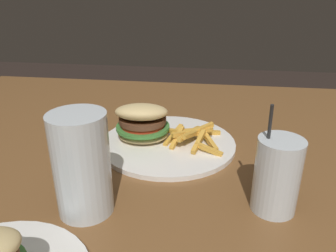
{
  "coord_description": "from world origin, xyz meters",
  "views": [
    {
      "loc": [
        0.03,
        0.47,
        1.08
      ],
      "look_at": [
        0.12,
        -0.15,
        0.8
      ],
      "focal_mm": 35.0,
      "sensor_mm": 36.0,
      "label": 1
    }
  ],
  "objects_px": {
    "meal_plate_near": "(157,133)",
    "spoon": "(79,141)",
    "beer_glass": "(82,167)",
    "juice_glass": "(277,177)"
  },
  "relations": [
    {
      "from": "meal_plate_near",
      "to": "spoon",
      "type": "height_order",
      "value": "meal_plate_near"
    },
    {
      "from": "meal_plate_near",
      "to": "beer_glass",
      "type": "xyz_separation_m",
      "value": [
        0.07,
        0.23,
        0.05
      ]
    },
    {
      "from": "juice_glass",
      "to": "meal_plate_near",
      "type": "bearing_deg",
      "value": -41.45
    },
    {
      "from": "beer_glass",
      "to": "juice_glass",
      "type": "xyz_separation_m",
      "value": [
        -0.28,
        -0.04,
        -0.02
      ]
    },
    {
      "from": "meal_plate_near",
      "to": "juice_glass",
      "type": "relative_size",
      "value": 1.68
    },
    {
      "from": "meal_plate_near",
      "to": "spoon",
      "type": "bearing_deg",
      "value": 6.55
    },
    {
      "from": "beer_glass",
      "to": "spoon",
      "type": "bearing_deg",
      "value": -65.36
    },
    {
      "from": "meal_plate_near",
      "to": "spoon",
      "type": "distance_m",
      "value": 0.17
    },
    {
      "from": "beer_glass",
      "to": "juice_glass",
      "type": "relative_size",
      "value": 0.93
    },
    {
      "from": "beer_glass",
      "to": "juice_glass",
      "type": "distance_m",
      "value": 0.29
    }
  ]
}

